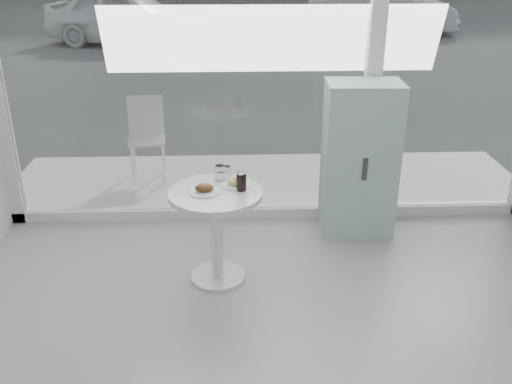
{
  "coord_description": "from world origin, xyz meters",
  "views": [
    {
      "loc": [
        -0.34,
        -2.03,
        2.54
      ],
      "look_at": [
        -0.2,
        1.7,
        0.85
      ],
      "focal_mm": 40.0,
      "sensor_mm": 36.0,
      "label": 1
    }
  ],
  "objects_px": {
    "plate_donut": "(235,183)",
    "water_tumbler_a": "(220,173)",
    "car_silver": "(381,9)",
    "plate_fritter": "(205,189)",
    "water_tumbler_b": "(226,173)",
    "main_table": "(216,217)",
    "car_white": "(127,16)",
    "mint_cabinet": "(359,160)",
    "cola_glass": "(241,182)",
    "patio_chair": "(147,132)"
  },
  "relations": [
    {
      "from": "main_table",
      "to": "car_white",
      "type": "relative_size",
      "value": 0.19
    },
    {
      "from": "main_table",
      "to": "water_tumbler_b",
      "type": "height_order",
      "value": "water_tumbler_b"
    },
    {
      "from": "patio_chair",
      "to": "car_white",
      "type": "xyz_separation_m",
      "value": [
        -1.65,
        8.79,
        0.13
      ]
    },
    {
      "from": "mint_cabinet",
      "to": "water_tumbler_a",
      "type": "xyz_separation_m",
      "value": [
        -1.24,
        -0.57,
        0.12
      ]
    },
    {
      "from": "car_silver",
      "to": "plate_donut",
      "type": "xyz_separation_m",
      "value": [
        -4.11,
        -12.3,
        0.12
      ]
    },
    {
      "from": "car_white",
      "to": "mint_cabinet",
      "type": "bearing_deg",
      "value": -142.83
    },
    {
      "from": "plate_donut",
      "to": "cola_glass",
      "type": "xyz_separation_m",
      "value": [
        0.04,
        -0.09,
        0.05
      ]
    },
    {
      "from": "cola_glass",
      "to": "mint_cabinet",
      "type": "bearing_deg",
      "value": 36.04
    },
    {
      "from": "main_table",
      "to": "plate_donut",
      "type": "xyz_separation_m",
      "value": [
        0.15,
        0.11,
        0.24
      ]
    },
    {
      "from": "plate_fritter",
      "to": "water_tumbler_b",
      "type": "height_order",
      "value": "water_tumbler_b"
    },
    {
      "from": "mint_cabinet",
      "to": "water_tumbler_b",
      "type": "xyz_separation_m",
      "value": [
        -1.19,
        -0.55,
        0.12
      ]
    },
    {
      "from": "main_table",
      "to": "car_white",
      "type": "height_order",
      "value": "car_white"
    },
    {
      "from": "main_table",
      "to": "plate_donut",
      "type": "relative_size",
      "value": 3.54
    },
    {
      "from": "water_tumbler_b",
      "to": "plate_donut",
      "type": "bearing_deg",
      "value": -61.78
    },
    {
      "from": "patio_chair",
      "to": "car_silver",
      "type": "xyz_separation_m",
      "value": [
        5.08,
        10.33,
        0.11
      ]
    },
    {
      "from": "plate_donut",
      "to": "car_silver",
      "type": "bearing_deg",
      "value": 71.51
    },
    {
      "from": "car_white",
      "to": "car_silver",
      "type": "xyz_separation_m",
      "value": [
        6.73,
        1.54,
        -0.02
      ]
    },
    {
      "from": "car_white",
      "to": "cola_glass",
      "type": "height_order",
      "value": "car_white"
    },
    {
      "from": "plate_fritter",
      "to": "water_tumbler_a",
      "type": "xyz_separation_m",
      "value": [
        0.11,
        0.24,
        0.03
      ]
    },
    {
      "from": "main_table",
      "to": "mint_cabinet",
      "type": "xyz_separation_m",
      "value": [
        1.27,
        0.79,
        0.15
      ]
    },
    {
      "from": "car_white",
      "to": "water_tumbler_a",
      "type": "height_order",
      "value": "car_white"
    },
    {
      "from": "plate_donut",
      "to": "water_tumbler_b",
      "type": "xyz_separation_m",
      "value": [
        -0.07,
        0.13,
        0.03
      ]
    },
    {
      "from": "patio_chair",
      "to": "cola_glass",
      "type": "bearing_deg",
      "value": -70.13
    },
    {
      "from": "patio_chair",
      "to": "water_tumbler_a",
      "type": "distance_m",
      "value": 2.06
    },
    {
      "from": "main_table",
      "to": "car_silver",
      "type": "distance_m",
      "value": 13.12
    },
    {
      "from": "mint_cabinet",
      "to": "car_silver",
      "type": "height_order",
      "value": "mint_cabinet"
    },
    {
      "from": "water_tumbler_a",
      "to": "water_tumbler_b",
      "type": "distance_m",
      "value": 0.05
    },
    {
      "from": "patio_chair",
      "to": "car_white",
      "type": "height_order",
      "value": "car_white"
    },
    {
      "from": "plate_fritter",
      "to": "plate_donut",
      "type": "bearing_deg",
      "value": 28.41
    },
    {
      "from": "main_table",
      "to": "car_white",
      "type": "bearing_deg",
      "value": 102.8
    },
    {
      "from": "plate_donut",
      "to": "water_tumbler_a",
      "type": "xyz_separation_m",
      "value": [
        -0.12,
        0.12,
        0.03
      ]
    },
    {
      "from": "water_tumbler_b",
      "to": "cola_glass",
      "type": "xyz_separation_m",
      "value": [
        0.12,
        -0.22,
        0.02
      ]
    },
    {
      "from": "mint_cabinet",
      "to": "plate_donut",
      "type": "height_order",
      "value": "mint_cabinet"
    },
    {
      "from": "main_table",
      "to": "plate_fritter",
      "type": "xyz_separation_m",
      "value": [
        -0.08,
        -0.02,
        0.25
      ]
    },
    {
      "from": "car_silver",
      "to": "plate_fritter",
      "type": "distance_m",
      "value": 13.16
    },
    {
      "from": "mint_cabinet",
      "to": "patio_chair",
      "type": "distance_m",
      "value": 2.45
    },
    {
      "from": "mint_cabinet",
      "to": "water_tumbler_b",
      "type": "distance_m",
      "value": 1.31
    },
    {
      "from": "water_tumbler_a",
      "to": "cola_glass",
      "type": "xyz_separation_m",
      "value": [
        0.17,
        -0.21,
        0.02
      ]
    },
    {
      "from": "main_table",
      "to": "cola_glass",
      "type": "distance_m",
      "value": 0.35
    },
    {
      "from": "water_tumbler_b",
      "to": "water_tumbler_a",
      "type": "bearing_deg",
      "value": -164.81
    },
    {
      "from": "car_silver",
      "to": "patio_chair",
      "type": "bearing_deg",
      "value": 161.17
    },
    {
      "from": "patio_chair",
      "to": "water_tumbler_a",
      "type": "bearing_deg",
      "value": -71.75
    },
    {
      "from": "water_tumbler_a",
      "to": "water_tumbler_b",
      "type": "height_order",
      "value": "water_tumbler_a"
    },
    {
      "from": "plate_fritter",
      "to": "water_tumbler_b",
      "type": "xyz_separation_m",
      "value": [
        0.16,
        0.26,
        0.02
      ]
    },
    {
      "from": "plate_fritter",
      "to": "car_white",
      "type": "bearing_deg",
      "value": 102.39
    },
    {
      "from": "car_silver",
      "to": "water_tumbler_a",
      "type": "relative_size",
      "value": 33.93
    },
    {
      "from": "car_silver",
      "to": "cola_glass",
      "type": "xyz_separation_m",
      "value": [
        -4.07,
        -12.39,
        0.17
      ]
    },
    {
      "from": "water_tumbler_a",
      "to": "cola_glass",
      "type": "bearing_deg",
      "value": -51.53
    },
    {
      "from": "plate_donut",
      "to": "water_tumbler_a",
      "type": "relative_size",
      "value": 1.82
    },
    {
      "from": "patio_chair",
      "to": "plate_fritter",
      "type": "distance_m",
      "value": 2.24
    }
  ]
}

